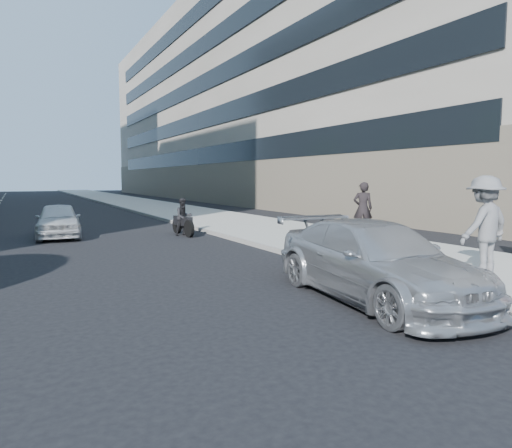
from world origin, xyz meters
TOP-DOWN VIEW (x-y plane):
  - ground at (0.00, 0.00)m, footprint 160.00×160.00m
  - near_sidewalk at (4.00, 20.00)m, footprint 5.00×120.00m
  - near_building at (17.00, 32.00)m, footprint 14.00×70.00m
  - jogger at (3.48, -1.92)m, footprint 1.37×0.82m
  - pedestrian_woman at (5.80, 4.54)m, footprint 0.82×0.75m
  - parked_sedan at (0.42, -2.00)m, footprint 2.38×4.94m
  - white_sedan_near at (-3.84, 10.07)m, footprint 1.81×3.82m
  - motorcycle at (0.39, 8.41)m, footprint 0.75×2.05m

SIDE VIEW (x-z plane):
  - ground at x=0.00m, z-range 0.00..0.00m
  - near_sidewalk at x=4.00m, z-range 0.00..0.15m
  - white_sedan_near at x=-3.84m, z-range 0.00..1.26m
  - motorcycle at x=0.39m, z-range -0.08..1.35m
  - parked_sedan at x=0.42m, z-range 0.00..1.39m
  - pedestrian_woman at x=5.80m, z-range 0.15..2.03m
  - jogger at x=3.48m, z-range 0.15..2.22m
  - near_building at x=17.00m, z-range 0.00..20.00m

